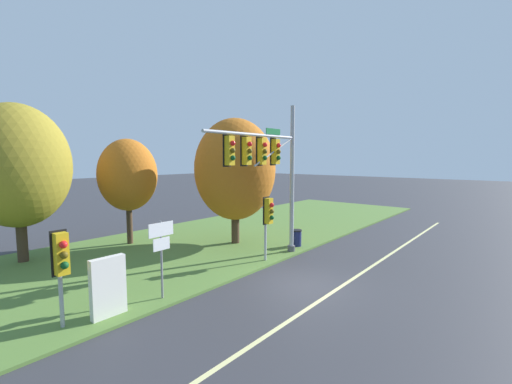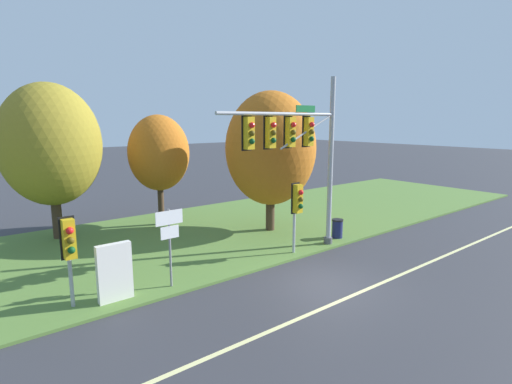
% 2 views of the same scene
% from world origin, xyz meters
% --- Properties ---
extents(ground_plane, '(160.00, 160.00, 0.00)m').
position_xyz_m(ground_plane, '(0.00, 0.00, 0.00)').
color(ground_plane, '#333338').
extents(lane_stripe, '(36.00, 0.16, 0.01)m').
position_xyz_m(lane_stripe, '(0.00, -1.20, 0.00)').
color(lane_stripe, beige).
rests_on(lane_stripe, ground).
extents(grass_verge, '(48.00, 11.50, 0.10)m').
position_xyz_m(grass_verge, '(0.00, 8.25, 0.05)').
color(grass_verge, '#517533').
rests_on(grass_verge, ground).
extents(traffic_signal_mast, '(6.39, 0.49, 7.64)m').
position_xyz_m(traffic_signal_mast, '(1.51, 3.00, 4.83)').
color(traffic_signal_mast, '#9EA0A5').
rests_on(traffic_signal_mast, grass_verge).
extents(pedestrian_signal_near_kerb, '(0.46, 0.55, 3.11)m').
position_xyz_m(pedestrian_signal_near_kerb, '(1.36, 2.90, 2.36)').
color(pedestrian_signal_near_kerb, '#9EA0A5').
rests_on(pedestrian_signal_near_kerb, grass_verge).
extents(pedestrian_signal_further_along, '(0.46, 0.55, 2.91)m').
position_xyz_m(pedestrian_signal_further_along, '(-7.65, 3.49, 2.18)').
color(pedestrian_signal_further_along, '#9EA0A5').
rests_on(pedestrian_signal_further_along, grass_verge).
extents(route_sign_post, '(1.00, 0.08, 2.77)m').
position_xyz_m(route_sign_post, '(-4.53, 3.13, 2.00)').
color(route_sign_post, slate).
rests_on(route_sign_post, grass_verge).
extents(tree_nearest_road, '(4.66, 4.66, 7.50)m').
position_xyz_m(tree_nearest_road, '(-6.18, 11.99, 4.68)').
color(tree_nearest_road, '#423021').
rests_on(tree_nearest_road, grass_verge).
extents(tree_left_of_mast, '(3.29, 3.29, 6.05)m').
position_xyz_m(tree_left_of_mast, '(-1.03, 11.20, 4.08)').
color(tree_left_of_mast, '#423021').
rests_on(tree_left_of_mast, grass_verge).
extents(tree_behind_signpost, '(4.66, 4.66, 7.22)m').
position_xyz_m(tree_behind_signpost, '(2.98, 6.55, 4.39)').
color(tree_behind_signpost, '#423021').
rests_on(tree_behind_signpost, grass_verge).
extents(info_kiosk, '(1.10, 0.24, 1.90)m').
position_xyz_m(info_kiosk, '(-6.44, 3.25, 1.04)').
color(info_kiosk, silver).
rests_on(info_kiosk, grass_verge).
extents(trash_bin, '(0.56, 0.56, 0.93)m').
position_xyz_m(trash_bin, '(4.62, 3.36, 0.57)').
color(trash_bin, '#191E4C').
rests_on(trash_bin, grass_verge).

